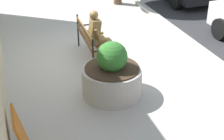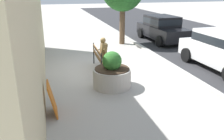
{
  "view_description": "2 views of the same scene",
  "coord_description": "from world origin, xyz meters",
  "px_view_note": "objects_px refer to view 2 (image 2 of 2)",
  "views": [
    {
      "loc": [
        7.8,
        -2.1,
        4.01
      ],
      "look_at": [
        1.92,
        -0.13,
        0.6
      ],
      "focal_mm": 53.33,
      "sensor_mm": 36.0,
      "label": 1
    },
    {
      "loc": [
        9.18,
        -2.1,
        3.25
      ],
      "look_at": [
        1.92,
        -0.13,
        0.6
      ],
      "focal_mm": 37.92,
      "sensor_mm": 36.0,
      "label": 2
    }
  ],
  "objects_px": {
    "park_bench": "(101,57)",
    "concrete_planter": "(112,74)",
    "parked_car_black": "(162,28)",
    "leaning_signboard": "(52,99)",
    "bronze_statue_seated": "(107,55)",
    "parked_car_white": "(224,49)"
  },
  "relations": [
    {
      "from": "park_bench",
      "to": "parked_car_black",
      "type": "xyz_separation_m",
      "value": [
        -4.39,
        4.89,
        0.3
      ]
    },
    {
      "from": "park_bench",
      "to": "parked_car_black",
      "type": "height_order",
      "value": "parked_car_black"
    },
    {
      "from": "concrete_planter",
      "to": "bronze_statue_seated",
      "type": "bearing_deg",
      "value": 171.67
    },
    {
      "from": "park_bench",
      "to": "bronze_statue_seated",
      "type": "relative_size",
      "value": 1.32
    },
    {
      "from": "concrete_planter",
      "to": "leaning_signboard",
      "type": "relative_size",
      "value": 1.44
    },
    {
      "from": "concrete_planter",
      "to": "parked_car_white",
      "type": "height_order",
      "value": "parked_car_white"
    },
    {
      "from": "park_bench",
      "to": "concrete_planter",
      "type": "distance_m",
      "value": 1.82
    },
    {
      "from": "bronze_statue_seated",
      "to": "park_bench",
      "type": "bearing_deg",
      "value": -125.93
    },
    {
      "from": "park_bench",
      "to": "leaning_signboard",
      "type": "bearing_deg",
      "value": -32.49
    },
    {
      "from": "leaning_signboard",
      "to": "park_bench",
      "type": "bearing_deg",
      "value": 147.51
    },
    {
      "from": "leaning_signboard",
      "to": "parked_car_white",
      "type": "bearing_deg",
      "value": 106.15
    },
    {
      "from": "parked_car_black",
      "to": "leaning_signboard",
      "type": "bearing_deg",
      "value": -42.37
    },
    {
      "from": "leaning_signboard",
      "to": "concrete_planter",
      "type": "bearing_deg",
      "value": 124.73
    },
    {
      "from": "concrete_planter",
      "to": "parked_car_black",
      "type": "distance_m",
      "value": 7.94
    },
    {
      "from": "leaning_signboard",
      "to": "bronze_statue_seated",
      "type": "bearing_deg",
      "value": 143.58
    },
    {
      "from": "park_bench",
      "to": "bronze_statue_seated",
      "type": "xyz_separation_m",
      "value": [
        0.15,
        0.21,
        0.12
      ]
    },
    {
      "from": "parked_car_black",
      "to": "leaning_signboard",
      "type": "relative_size",
      "value": 4.62
    },
    {
      "from": "parked_car_white",
      "to": "concrete_planter",
      "type": "bearing_deg",
      "value": -82.93
    },
    {
      "from": "concrete_planter",
      "to": "leaning_signboard",
      "type": "height_order",
      "value": "concrete_planter"
    },
    {
      "from": "bronze_statue_seated",
      "to": "concrete_planter",
      "type": "bearing_deg",
      "value": -8.33
    },
    {
      "from": "parked_car_white",
      "to": "leaning_signboard",
      "type": "relative_size",
      "value": 4.62
    },
    {
      "from": "park_bench",
      "to": "concrete_planter",
      "type": "height_order",
      "value": "concrete_planter"
    }
  ]
}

